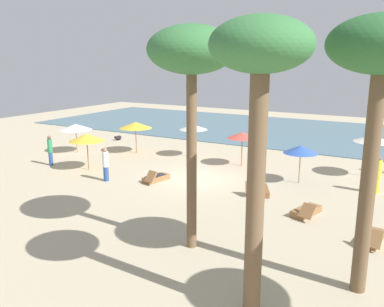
{
  "coord_description": "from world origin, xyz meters",
  "views": [
    {
      "loc": [
        10.23,
        -18.25,
        6.29
      ],
      "look_at": [
        -0.84,
        1.03,
        1.1
      ],
      "focal_mm": 37.65,
      "sensor_mm": 36.0,
      "label": 1
    }
  ],
  "objects_px": {
    "umbrella_5": "(301,149)",
    "lounger_2": "(306,211)",
    "lounger_3": "(261,190)",
    "palm_3": "(381,57)",
    "palm_1": "(192,56)",
    "umbrella_1": "(373,139)",
    "umbrella_4": "(136,125)",
    "person_2": "(50,150)",
    "lounger_1": "(372,238)",
    "umbrella_6": "(242,135)",
    "umbrella_3": "(76,127)",
    "umbrella_2": "(193,127)",
    "person_3": "(377,174)",
    "person_1": "(106,164)",
    "lounger_0": "(156,178)",
    "umbrella_0": "(87,138)",
    "palm_0": "(260,69)",
    "dog": "(118,138)"
  },
  "relations": [
    {
      "from": "lounger_2",
      "to": "palm_1",
      "type": "bearing_deg",
      "value": -119.15
    },
    {
      "from": "umbrella_2",
      "to": "person_2",
      "type": "relative_size",
      "value": 1.18
    },
    {
      "from": "umbrella_0",
      "to": "dog",
      "type": "bearing_deg",
      "value": 119.01
    },
    {
      "from": "umbrella_3",
      "to": "palm_3",
      "type": "xyz_separation_m",
      "value": [
        19.49,
        -8.59,
        4.55
      ]
    },
    {
      "from": "umbrella_0",
      "to": "palm_0",
      "type": "relative_size",
      "value": 0.29
    },
    {
      "from": "lounger_2",
      "to": "umbrella_4",
      "type": "bearing_deg",
      "value": 156.57
    },
    {
      "from": "umbrella_5",
      "to": "umbrella_1",
      "type": "bearing_deg",
      "value": 45.54
    },
    {
      "from": "palm_0",
      "to": "palm_1",
      "type": "distance_m",
      "value": 4.08
    },
    {
      "from": "palm_3",
      "to": "umbrella_2",
      "type": "bearing_deg",
      "value": 135.82
    },
    {
      "from": "umbrella_5",
      "to": "palm_0",
      "type": "xyz_separation_m",
      "value": [
        1.98,
        -11.65,
        4.29
      ]
    },
    {
      "from": "umbrella_2",
      "to": "umbrella_5",
      "type": "bearing_deg",
      "value": -16.98
    },
    {
      "from": "umbrella_0",
      "to": "lounger_0",
      "type": "relative_size",
      "value": 1.21
    },
    {
      "from": "umbrella_3",
      "to": "person_2",
      "type": "bearing_deg",
      "value": -70.26
    },
    {
      "from": "umbrella_6",
      "to": "person_2",
      "type": "xyz_separation_m",
      "value": [
        -10.15,
        -5.67,
        -0.93
      ]
    },
    {
      "from": "lounger_1",
      "to": "lounger_2",
      "type": "xyz_separation_m",
      "value": [
        -2.67,
        1.43,
        -0.0
      ]
    },
    {
      "from": "person_2",
      "to": "lounger_1",
      "type": "bearing_deg",
      "value": -5.72
    },
    {
      "from": "umbrella_4",
      "to": "palm_3",
      "type": "height_order",
      "value": "palm_3"
    },
    {
      "from": "lounger_1",
      "to": "person_3",
      "type": "height_order",
      "value": "person_3"
    },
    {
      "from": "lounger_1",
      "to": "person_3",
      "type": "bearing_deg",
      "value": 94.73
    },
    {
      "from": "lounger_0",
      "to": "palm_1",
      "type": "relative_size",
      "value": 0.24
    },
    {
      "from": "umbrella_3",
      "to": "palm_0",
      "type": "xyz_separation_m",
      "value": [
        17.3,
        -11.08,
        4.3
      ]
    },
    {
      "from": "person_2",
      "to": "palm_1",
      "type": "relative_size",
      "value": 0.25
    },
    {
      "from": "lounger_0",
      "to": "lounger_2",
      "type": "height_order",
      "value": "lounger_0"
    },
    {
      "from": "umbrella_1",
      "to": "umbrella_6",
      "type": "xyz_separation_m",
      "value": [
        -7.05,
        -1.35,
        -0.24
      ]
    },
    {
      "from": "lounger_1",
      "to": "lounger_3",
      "type": "distance_m",
      "value": 6.12
    },
    {
      "from": "umbrella_0",
      "to": "dog",
      "type": "relative_size",
      "value": 2.67
    },
    {
      "from": "lounger_3",
      "to": "palm_3",
      "type": "relative_size",
      "value": 0.24
    },
    {
      "from": "palm_3",
      "to": "person_1",
      "type": "bearing_deg",
      "value": 161.28
    },
    {
      "from": "umbrella_3",
      "to": "lounger_0",
      "type": "xyz_separation_m",
      "value": [
        8.64,
        -2.88,
        -1.62
      ]
    },
    {
      "from": "umbrella_5",
      "to": "lounger_3",
      "type": "bearing_deg",
      "value": -113.05
    },
    {
      "from": "person_1",
      "to": "umbrella_3",
      "type": "bearing_deg",
      "value": 146.87
    },
    {
      "from": "umbrella_6",
      "to": "palm_3",
      "type": "height_order",
      "value": "palm_3"
    },
    {
      "from": "lounger_2",
      "to": "palm_1",
      "type": "relative_size",
      "value": 0.24
    },
    {
      "from": "palm_0",
      "to": "palm_1",
      "type": "height_order",
      "value": "palm_1"
    },
    {
      "from": "umbrella_5",
      "to": "lounger_0",
      "type": "bearing_deg",
      "value": -152.64
    },
    {
      "from": "palm_1",
      "to": "palm_0",
      "type": "bearing_deg",
      "value": -38.29
    },
    {
      "from": "umbrella_5",
      "to": "lounger_2",
      "type": "height_order",
      "value": "umbrella_5"
    },
    {
      "from": "lounger_1",
      "to": "palm_3",
      "type": "relative_size",
      "value": 0.24
    },
    {
      "from": "umbrella_3",
      "to": "palm_1",
      "type": "relative_size",
      "value": 0.3
    },
    {
      "from": "umbrella_0",
      "to": "umbrella_1",
      "type": "xyz_separation_m",
      "value": [
        14.49,
        6.63,
        0.21
      ]
    },
    {
      "from": "lounger_0",
      "to": "palm_3",
      "type": "height_order",
      "value": "palm_3"
    },
    {
      "from": "umbrella_6",
      "to": "umbrella_4",
      "type": "bearing_deg",
      "value": -177.41
    },
    {
      "from": "umbrella_4",
      "to": "umbrella_2",
      "type": "bearing_deg",
      "value": 12.78
    },
    {
      "from": "umbrella_1",
      "to": "umbrella_4",
      "type": "height_order",
      "value": "umbrella_1"
    },
    {
      "from": "umbrella_1",
      "to": "lounger_1",
      "type": "distance_m",
      "value": 9.12
    },
    {
      "from": "lounger_1",
      "to": "umbrella_4",
      "type": "bearing_deg",
      "value": 155.74
    },
    {
      "from": "umbrella_2",
      "to": "palm_0",
      "type": "bearing_deg",
      "value": -55.41
    },
    {
      "from": "umbrella_1",
      "to": "palm_0",
      "type": "distance_m",
      "value": 15.34
    },
    {
      "from": "umbrella_1",
      "to": "person_3",
      "type": "xyz_separation_m",
      "value": [
        0.6,
        -2.87,
        -1.2
      ]
    },
    {
      "from": "umbrella_1",
      "to": "umbrella_4",
      "type": "bearing_deg",
      "value": -173.45
    }
  ]
}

